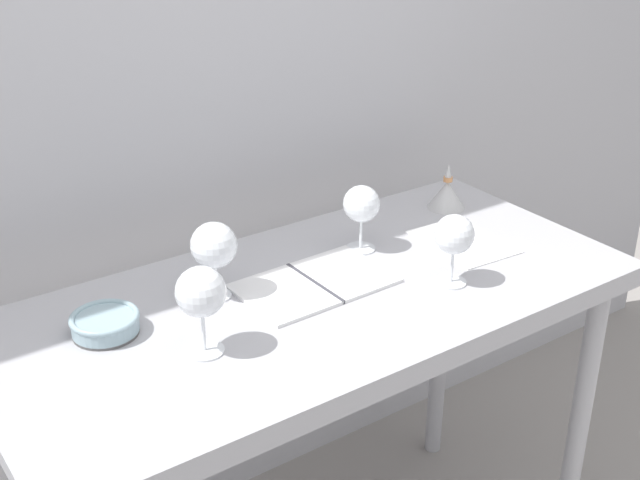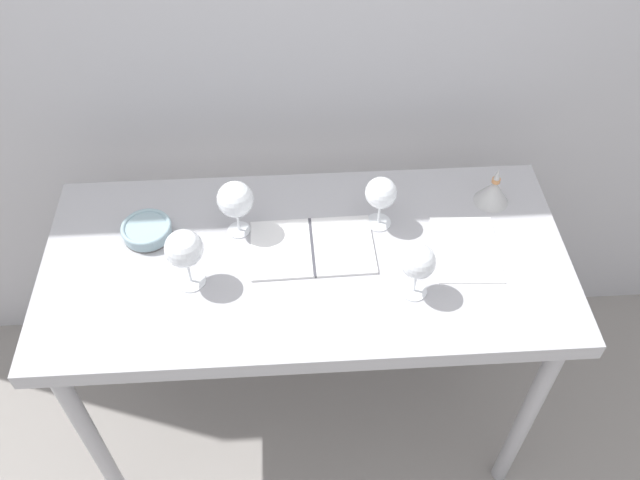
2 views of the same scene
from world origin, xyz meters
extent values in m
plane|color=gray|center=(0.00, 0.00, 0.00)|extent=(6.00, 6.00, 0.00)
cube|color=#B4B4BA|center=(0.00, 0.49, 1.30)|extent=(3.80, 0.04, 2.60)
cube|color=#A9A9AE|center=(0.00, 0.00, 0.88)|extent=(1.40, 0.64, 0.04)
cube|color=#A9A9AE|center=(0.00, -0.33, 0.88)|extent=(1.40, 0.01, 0.05)
cylinder|color=#A9A9AE|center=(-0.64, -0.26, 0.43)|extent=(0.05, 0.05, 0.86)
cylinder|color=#A9A9AE|center=(0.64, -0.26, 0.43)|extent=(0.05, 0.05, 0.86)
cylinder|color=#A9A9AE|center=(-0.64, 0.26, 0.43)|extent=(0.05, 0.05, 0.86)
cylinder|color=#A9A9AE|center=(0.64, 0.26, 0.43)|extent=(0.05, 0.05, 0.86)
cylinder|color=white|center=(0.27, -0.14, 0.90)|extent=(0.07, 0.07, 0.00)
cylinder|color=white|center=(0.27, -0.14, 0.94)|extent=(0.01, 0.01, 0.08)
sphere|color=white|center=(0.27, -0.14, 1.02)|extent=(0.09, 0.09, 0.09)
cylinder|color=maroon|center=(0.27, -0.14, 1.00)|extent=(0.06, 0.06, 0.02)
cylinder|color=white|center=(-0.18, 0.10, 0.90)|extent=(0.06, 0.06, 0.00)
cylinder|color=white|center=(-0.18, 0.10, 0.94)|extent=(0.01, 0.01, 0.07)
sphere|color=white|center=(-0.18, 0.10, 1.02)|extent=(0.10, 0.10, 0.10)
cylinder|color=maroon|center=(-0.18, 0.10, 1.00)|extent=(0.07, 0.07, 0.02)
cylinder|color=white|center=(-0.30, -0.07, 0.90)|extent=(0.08, 0.08, 0.00)
cylinder|color=white|center=(-0.30, -0.07, 0.95)|extent=(0.01, 0.01, 0.08)
sphere|color=white|center=(-0.30, -0.07, 1.03)|extent=(0.10, 0.10, 0.10)
cylinder|color=maroon|center=(-0.30, -0.07, 1.01)|extent=(0.07, 0.07, 0.02)
cylinder|color=white|center=(0.21, 0.11, 0.90)|extent=(0.07, 0.07, 0.00)
cylinder|color=white|center=(0.21, 0.11, 0.94)|extent=(0.01, 0.01, 0.08)
sphere|color=white|center=(0.21, 0.11, 1.02)|extent=(0.09, 0.09, 0.09)
cylinder|color=maroon|center=(0.21, 0.11, 1.00)|extent=(0.06, 0.06, 0.02)
cube|color=silver|center=(-0.06, 0.02, 0.90)|extent=(0.17, 0.21, 0.01)
cube|color=silver|center=(0.10, 0.02, 0.90)|extent=(0.17, 0.21, 0.01)
cube|color=#3F3F47|center=(0.02, 0.02, 0.90)|extent=(0.01, 0.21, 0.01)
cube|color=white|center=(0.43, -0.01, 0.90)|extent=(0.19, 0.25, 0.00)
cylinder|color=#4C4C4C|center=(-0.43, 0.09, 0.90)|extent=(0.13, 0.13, 0.01)
cylinder|color=#8CA8B2|center=(-0.43, 0.09, 0.92)|extent=(0.13, 0.13, 0.03)
torus|color=#8CA8B2|center=(-0.43, 0.09, 0.94)|extent=(0.14, 0.14, 0.01)
cone|color=#B3B3B3|center=(0.54, 0.17, 0.94)|extent=(0.10, 0.10, 0.07)
cylinder|color=#C17F4C|center=(0.54, 0.17, 0.98)|extent=(0.02, 0.02, 0.01)
cone|color=#B3B3B3|center=(0.54, 0.17, 1.00)|extent=(0.02, 0.02, 0.04)
camera|label=1|loc=(-0.89, -1.29, 1.78)|focal=47.19mm
camera|label=2|loc=(-0.03, -1.15, 2.24)|focal=37.18mm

